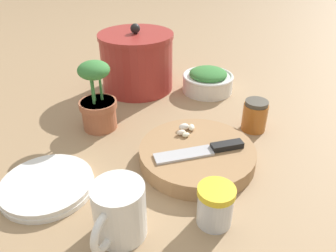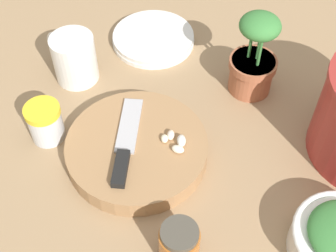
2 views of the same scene
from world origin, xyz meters
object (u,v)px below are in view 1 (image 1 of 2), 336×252
at_px(cutting_board, 197,155).
at_px(spice_jar, 215,205).
at_px(stock_pot, 137,62).
at_px(potted_herb, 98,102).
at_px(chef_knife, 205,150).
at_px(garlic_cloves, 186,129).
at_px(honey_jar, 255,116).
at_px(coffee_mug, 119,212).
at_px(plate_stack, 47,186).
at_px(herb_bowl, 208,80).

relative_size(cutting_board, spice_jar, 3.32).
relative_size(stock_pot, potted_herb, 1.27).
height_order(chef_knife, spice_jar, spice_jar).
xyz_separation_m(cutting_board, garlic_cloves, (0.05, 0.05, 0.02)).
distance_m(chef_knife, garlic_cloves, 0.09).
height_order(garlic_cloves, honey_jar, honey_jar).
bearing_deg(chef_knife, garlic_cloves, 9.79).
height_order(cutting_board, coffee_mug, coffee_mug).
distance_m(plate_stack, honey_jar, 0.50).
height_order(coffee_mug, stock_pot, stock_pot).
xyz_separation_m(chef_knife, honey_jar, (0.19, -0.06, -0.00)).
xyz_separation_m(garlic_cloves, herb_bowl, (0.30, 0.06, -0.01)).
relative_size(coffee_mug, plate_stack, 0.69).
bearing_deg(spice_jar, coffee_mug, 126.28).
bearing_deg(garlic_cloves, cutting_board, -133.73).
xyz_separation_m(herb_bowl, honey_jar, (-0.16, -0.18, 0.00)).
relative_size(chef_knife, plate_stack, 0.89).
distance_m(spice_jar, stock_pot, 0.57).
bearing_deg(plate_stack, coffee_mug, -97.65).
distance_m(herb_bowl, coffee_mug, 0.58).
bearing_deg(potted_herb, plate_stack, -168.16).
relative_size(honey_jar, potted_herb, 0.45).
height_order(garlic_cloves, spice_jar, spice_jar).
relative_size(cutting_board, coffee_mug, 2.00).
bearing_deg(cutting_board, stock_pot, 49.26).
xyz_separation_m(spice_jar, coffee_mug, (-0.09, 0.13, 0.01)).
height_order(spice_jar, honey_jar, honey_jar).
xyz_separation_m(plate_stack, stock_pot, (0.48, 0.09, 0.08)).
distance_m(chef_knife, potted_herb, 0.29).
height_order(stock_pot, potted_herb, stock_pot).
relative_size(chef_knife, spice_jar, 2.14).
xyz_separation_m(garlic_cloves, potted_herb, (-0.03, 0.22, 0.03)).
bearing_deg(stock_pot, herb_bowl, -69.38).
relative_size(coffee_mug, potted_herb, 0.71).
distance_m(coffee_mug, potted_herb, 0.35).
relative_size(chef_knife, garlic_cloves, 2.84).
height_order(garlic_cloves, herb_bowl, herb_bowl).
xyz_separation_m(garlic_cloves, honey_jar, (0.14, -0.12, -0.00)).
xyz_separation_m(coffee_mug, stock_pot, (0.50, 0.27, 0.04)).
bearing_deg(cutting_board, spice_jar, -147.47).
distance_m(cutting_board, garlic_cloves, 0.07).
height_order(herb_bowl, plate_stack, herb_bowl).
distance_m(cutting_board, coffee_mug, 0.24).
relative_size(cutting_board, plate_stack, 1.39).
bearing_deg(spice_jar, honey_jar, 2.80).
height_order(spice_jar, stock_pot, stock_pot).
distance_m(cutting_board, honey_jar, 0.20).
height_order(coffee_mug, honey_jar, coffee_mug).
bearing_deg(herb_bowl, plate_stack, 168.31).
bearing_deg(coffee_mug, potted_herb, 42.21).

